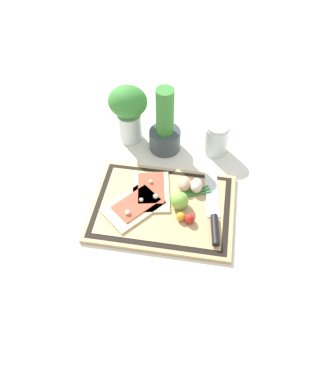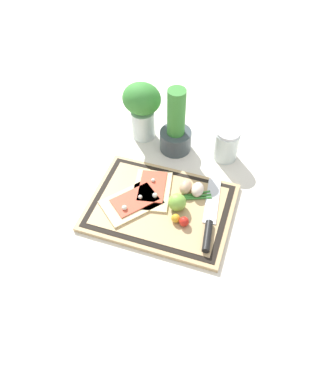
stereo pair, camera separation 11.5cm
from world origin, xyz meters
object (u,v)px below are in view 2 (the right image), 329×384
at_px(knife, 209,224).
at_px(cherry_tomato_red, 184,221).
at_px(egg_pink, 198,189).
at_px(herb_glass, 142,107).
at_px(herb_pot, 176,130).
at_px(sauce_jar, 226,146).
at_px(lime, 177,202).
at_px(pizza_slice_near, 132,202).
at_px(pizza_slice_far, 152,189).
at_px(egg_brown, 186,187).
at_px(cherry_tomato_yellow, 176,218).

bearing_deg(knife, cherry_tomato_red, -166.51).
bearing_deg(egg_pink, herb_glass, 139.77).
xyz_separation_m(knife, herb_pot, (-0.20, 0.30, 0.06)).
height_order(egg_pink, sauce_jar, sauce_jar).
height_order(lime, cherry_tomato_red, lime).
distance_m(pizza_slice_near, herb_pot, 0.30).
relative_size(pizza_slice_near, sauce_jar, 1.79).
distance_m(pizza_slice_far, cherry_tomato_red, 0.16).
height_order(knife, cherry_tomato_red, cherry_tomato_red).
relative_size(cherry_tomato_red, herb_pot, 0.12).
xyz_separation_m(pizza_slice_far, cherry_tomato_red, (0.13, -0.09, 0.01)).
bearing_deg(lime, knife, -17.96).
height_order(pizza_slice_near, sauce_jar, sauce_jar).
distance_m(pizza_slice_near, egg_brown, 0.17).
distance_m(pizza_slice_near, knife, 0.24).
bearing_deg(herb_glass, herb_pot, -12.17).
relative_size(herb_pot, sauce_jar, 2.11).
bearing_deg(pizza_slice_near, sauce_jar, 53.44).
bearing_deg(herb_pot, egg_pink, -55.79).
relative_size(lime, herb_glass, 0.25).
bearing_deg(cherry_tomato_yellow, pizza_slice_far, 139.79).
distance_m(cherry_tomato_yellow, sauce_jar, 0.34).
distance_m(pizza_slice_far, cherry_tomato_yellow, 0.14).
bearing_deg(pizza_slice_far, cherry_tomato_red, -35.29).
height_order(pizza_slice_far, egg_brown, egg_brown).
xyz_separation_m(pizza_slice_near, sauce_jar, (0.23, 0.30, 0.03)).
bearing_deg(lime, cherry_tomato_yellow, -77.77).
distance_m(egg_pink, cherry_tomato_red, 0.13).
relative_size(pizza_slice_far, knife, 0.65).
bearing_deg(pizza_slice_near, cherry_tomato_yellow, -8.59).
bearing_deg(lime, egg_brown, 85.59).
height_order(knife, herb_glass, herb_glass).
height_order(knife, egg_pink, egg_pink).
bearing_deg(cherry_tomato_yellow, egg_brown, 92.21).
height_order(pizza_slice_far, cherry_tomato_red, cherry_tomato_red).
height_order(lime, herb_glass, herb_glass).
xyz_separation_m(egg_pink, herb_glass, (-0.26, 0.22, 0.09)).
xyz_separation_m(egg_brown, herb_glass, (-0.22, 0.22, 0.09)).
xyz_separation_m(knife, cherry_tomato_red, (-0.07, -0.02, 0.01)).
xyz_separation_m(pizza_slice_near, egg_pink, (0.18, 0.10, 0.01)).
xyz_separation_m(knife, sauce_jar, (-0.02, 0.31, 0.02)).
bearing_deg(cherry_tomato_red, herb_pot, 111.25).
bearing_deg(herb_glass, cherry_tomato_yellow, -56.46).
relative_size(cherry_tomato_red, sauce_jar, 0.26).
distance_m(herb_pot, herb_glass, 0.14).
xyz_separation_m(lime, herb_pot, (-0.09, 0.27, 0.04)).
bearing_deg(sauce_jar, pizza_slice_near, -126.56).
bearing_deg(herb_pot, egg_brown, -64.37).
height_order(egg_pink, cherry_tomato_red, egg_pink).
xyz_separation_m(lime, cherry_tomato_yellow, (0.01, -0.05, -0.01)).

